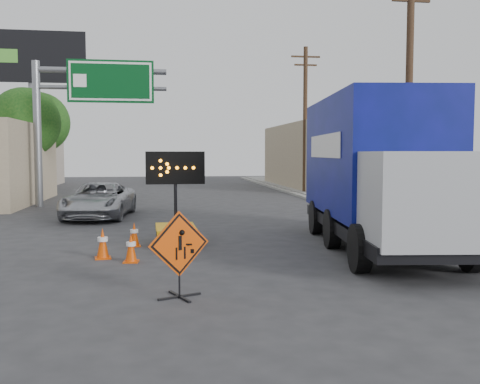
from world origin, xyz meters
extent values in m
plane|color=#2D2D30|center=(0.00, 0.00, 0.00)|extent=(100.00, 100.00, 0.00)
cube|color=gray|center=(7.20, 15.00, 0.06)|extent=(0.40, 60.00, 0.12)
cube|color=gray|center=(9.50, 15.00, 0.07)|extent=(4.00, 60.00, 0.15)
cube|color=tan|center=(13.00, 30.00, 2.30)|extent=(10.00, 14.00, 4.60)
cylinder|color=slate|center=(-6.50, 18.00, 3.40)|extent=(0.36, 0.36, 6.80)
cylinder|color=slate|center=(-3.50, 18.00, 6.40)|extent=(6.00, 0.28, 0.28)
cylinder|color=slate|center=(-3.50, 18.00, 5.60)|extent=(6.00, 0.20, 0.20)
cube|color=#043C16|center=(-3.10, 17.88, 5.90)|extent=(4.00, 0.10, 2.00)
cube|color=silver|center=(-3.10, 17.81, 5.90)|extent=(3.80, 0.01, 1.80)
cylinder|color=slate|center=(-8.50, 26.00, 4.50)|extent=(0.44, 0.44, 9.00)
cube|color=silver|center=(-8.30, 25.85, 8.30)|extent=(6.00, 0.25, 3.00)
cube|color=black|center=(-8.30, 25.70, 8.30)|extent=(6.10, 0.04, 3.10)
cylinder|color=#412E1C|center=(8.00, 10.00, 4.50)|extent=(0.26, 0.26, 9.00)
cube|color=#412E1C|center=(8.00, 10.00, 7.90)|extent=(1.40, 0.10, 0.10)
cylinder|color=#412E1C|center=(8.00, 24.00, 4.50)|extent=(0.26, 0.26, 9.00)
cube|color=#412E1C|center=(8.00, 24.00, 8.40)|extent=(1.80, 0.10, 0.10)
cube|color=#412E1C|center=(8.00, 24.00, 7.90)|extent=(1.40, 0.10, 0.10)
cylinder|color=#412E1C|center=(-8.00, 22.00, 1.62)|extent=(0.28, 0.28, 3.25)
sphere|color=#123F12|center=(-8.00, 22.00, 4.18)|extent=(3.71, 3.71, 3.71)
cylinder|color=#412E1C|center=(-9.00, 30.00, 1.79)|extent=(0.28, 0.28, 3.58)
sphere|color=#123F12|center=(-9.00, 30.00, 4.61)|extent=(4.10, 4.10, 4.10)
cube|color=black|center=(-0.47, 1.09, 0.02)|extent=(0.77, 0.38, 0.04)
cube|color=black|center=(-0.47, 1.09, 0.02)|extent=(0.38, 0.77, 0.04)
cylinder|color=black|center=(-0.47, 1.09, 0.32)|extent=(0.03, 0.03, 0.63)
cube|color=#D54304|center=(-0.47, 1.09, 0.95)|extent=(1.07, 0.48, 1.15)
cube|color=black|center=(-0.47, 1.09, 0.95)|extent=(0.99, 0.43, 1.08)
cube|color=#EEA80D|center=(-0.39, 6.74, 0.41)|extent=(1.14, 1.84, 0.16)
cylinder|color=black|center=(-0.39, 6.74, 1.45)|extent=(0.09, 0.09, 1.99)
cube|color=black|center=(-0.39, 6.74, 2.12)|extent=(1.63, 0.14, 0.90)
imported|color=#ADAFB4|center=(-3.22, 13.33, 0.68)|extent=(2.77, 5.13, 1.37)
cube|color=black|center=(4.88, 5.07, 0.63)|extent=(3.48, 8.62, 0.31)
cube|color=#06104D|center=(4.88, 5.90, 2.46)|extent=(3.36, 6.76, 3.14)
cube|color=#9EA0A5|center=(4.88, 1.71, 1.62)|extent=(2.61, 2.15, 1.89)
cube|color=#D54304|center=(-1.48, 4.32, 0.01)|extent=(0.37, 0.37, 0.03)
cone|color=#D54304|center=(-1.48, 4.32, 0.35)|extent=(0.27, 0.27, 0.65)
cylinder|color=silver|center=(-1.48, 4.32, 0.43)|extent=(0.22, 0.22, 0.10)
cube|color=#D54304|center=(-2.18, 4.86, 0.02)|extent=(0.43, 0.43, 0.03)
cone|color=#D54304|center=(-2.18, 4.86, 0.39)|extent=(0.29, 0.29, 0.71)
cylinder|color=silver|center=(-2.18, 4.86, 0.47)|extent=(0.24, 0.24, 0.10)
cube|color=#D54304|center=(-1.52, 6.46, 0.01)|extent=(0.36, 0.36, 0.03)
cone|color=#D54304|center=(-1.52, 6.46, 0.34)|extent=(0.26, 0.26, 0.63)
cylinder|color=silver|center=(-1.52, 6.46, 0.42)|extent=(0.21, 0.21, 0.09)
camera|label=1|loc=(-0.75, -8.18, 2.54)|focal=40.00mm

